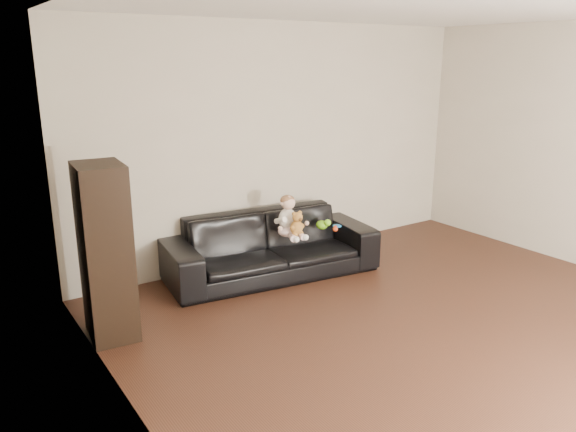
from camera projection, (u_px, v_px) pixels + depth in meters
floor at (475, 349)px, 4.43m from camera, size 5.50×5.50×0.00m
wall_back at (283, 143)px, 6.28m from camera, size 5.00×0.00×5.00m
wall_left at (164, 253)px, 2.74m from camera, size 0.00×5.50×5.50m
sofa at (271, 245)px, 5.88m from camera, size 2.29×1.14×0.64m
cabinet at (106, 253)px, 4.47m from camera, size 0.40×0.52×1.44m
shelf_item at (105, 213)px, 4.40m from camera, size 0.20×0.27×0.28m
baby at (289, 219)px, 5.78m from camera, size 0.33×0.39×0.44m
teddy_bear at (297, 224)px, 5.69m from camera, size 0.17×0.17×0.25m
toy_green at (322, 225)px, 6.07m from camera, size 0.15×0.17×0.10m
toy_rattle at (335, 229)px, 5.99m from camera, size 0.08×0.08×0.06m
toy_blue_disc at (337, 226)px, 6.18m from camera, size 0.12×0.12×0.01m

